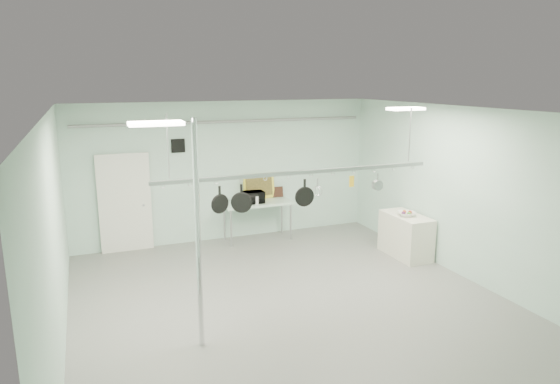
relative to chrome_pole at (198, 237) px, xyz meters
name	(u,v)px	position (x,y,z in m)	size (l,w,h in m)	color
floor	(295,307)	(1.70, 0.60, -1.60)	(8.00, 8.00, 0.00)	gray
ceiling	(297,112)	(1.70, 0.60, 1.59)	(7.00, 8.00, 0.02)	silver
back_wall	(227,171)	(1.70, 4.59, 0.00)	(7.00, 0.02, 3.20)	silver
right_wall	(470,195)	(5.19, 0.60, 0.00)	(0.02, 8.00, 3.20)	silver
door	(125,204)	(-0.60, 4.54, -0.55)	(1.10, 0.10, 2.20)	silver
wall_vent	(178,146)	(0.60, 4.57, 0.65)	(0.30, 0.04, 0.30)	black
conduit_pipe	(227,121)	(1.70, 4.50, 1.15)	(0.07, 0.07, 6.60)	gray
chrome_pole	(198,237)	(0.00, 0.00, 0.00)	(0.08, 0.08, 3.20)	silver
prep_table	(257,205)	(2.30, 4.20, -0.77)	(1.60, 0.70, 0.91)	silver
side_cabinet	(406,235)	(4.85, 2.00, -1.15)	(0.60, 1.20, 0.90)	silver
pot_rack	(300,171)	(1.90, 0.90, 0.63)	(4.80, 0.06, 1.00)	#B7B7BC
light_panel_left	(156,124)	(-0.50, -0.20, 1.56)	(0.65, 0.30, 0.05)	white
light_panel_right	(406,109)	(4.10, 1.20, 1.56)	(0.65, 0.30, 0.05)	white
microwave	(253,197)	(2.18, 4.15, -0.56)	(0.49, 0.33, 0.27)	black
coffee_canister	(256,200)	(2.22, 4.04, -0.60)	(0.14, 0.14, 0.19)	white
painting_large	(259,187)	(2.44, 4.50, -0.41)	(0.78, 0.05, 0.58)	yellow
painting_small	(277,192)	(2.90, 4.50, -0.57)	(0.30, 0.04, 0.25)	#331A11
fruit_bowl	(407,214)	(4.80, 1.93, -0.66)	(0.36, 0.36, 0.09)	white
skillet_left	(220,199)	(0.55, 0.90, 0.28)	(0.30, 0.06, 0.41)	black
skillet_mid	(241,198)	(0.90, 0.90, 0.26)	(0.33, 0.06, 0.45)	black
skillet_right	(305,193)	(1.99, 0.90, 0.25)	(0.33, 0.06, 0.46)	black
whisk	(318,186)	(2.22, 0.90, 0.34)	(0.17, 0.17, 0.28)	silver
grater	(352,181)	(2.86, 0.90, 0.38)	(0.08, 0.02, 0.21)	gold
saucepan	(377,182)	(3.38, 0.90, 0.33)	(0.18, 0.10, 0.31)	silver
fruit_cluster	(407,212)	(4.80, 1.93, -0.62)	(0.24, 0.24, 0.09)	maroon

